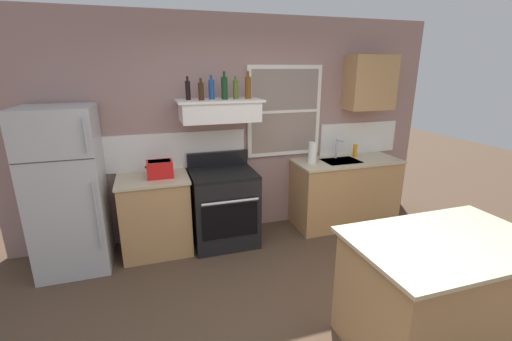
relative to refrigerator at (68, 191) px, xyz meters
The scene contains 18 objects.
back_wall 2.03m from the refrigerator, 11.29° to the left, with size 5.40×0.11×2.70m.
refrigerator is the anchor object (origin of this frame).
counter_left_of_stove 0.95m from the refrigerator, ahead, with size 0.79×0.63×0.91m.
toaster 0.95m from the refrigerator, ahead, with size 0.30×0.20×0.19m.
stove_range 1.70m from the refrigerator, ahead, with size 0.76×0.69×1.09m.
range_hood_shelf 1.82m from the refrigerator, ahead, with size 0.96×0.52×0.24m.
bottle_balsamic_dark 1.65m from the refrigerator, ahead, with size 0.06×0.06×0.26m.
bottle_brown_stout 1.74m from the refrigerator, ahead, with size 0.06×0.06×0.24m.
bottle_blue_liqueur 1.86m from the refrigerator, ahead, with size 0.07×0.07×0.27m.
bottle_dark_green_wine 1.99m from the refrigerator, ahead, with size 0.07×0.07×0.31m.
bottle_olive_oil_square 2.10m from the refrigerator, ahead, with size 0.06×0.06×0.26m.
bottle_amber_wine 2.23m from the refrigerator, ahead, with size 0.07×0.07×0.31m.
counter_right_with_sink 3.38m from the refrigerator, ahead, with size 1.43×0.63×0.91m.
sink_faucet 3.26m from the refrigerator, ahead, with size 0.03×0.17×0.28m.
paper_towel_roll 2.84m from the refrigerator, ahead, with size 0.11×0.11×0.27m, color white.
dish_soap_bottle 3.54m from the refrigerator, ahead, with size 0.06×0.06×0.18m, color orange.
kitchen_island 3.55m from the refrigerator, 36.53° to the right, with size 1.40×0.90×0.91m.
upper_cabinet_right 3.85m from the refrigerator, ahead, with size 0.64×0.32×0.70m.
Camera 1 is at (-1.06, -1.94, 2.10)m, focal length 24.05 mm.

